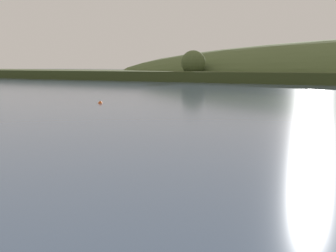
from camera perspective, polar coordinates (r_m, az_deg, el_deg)
mooring_buoy_foreground at (r=84.94m, az=-8.11°, el=2.71°), size 0.76×0.76×0.84m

